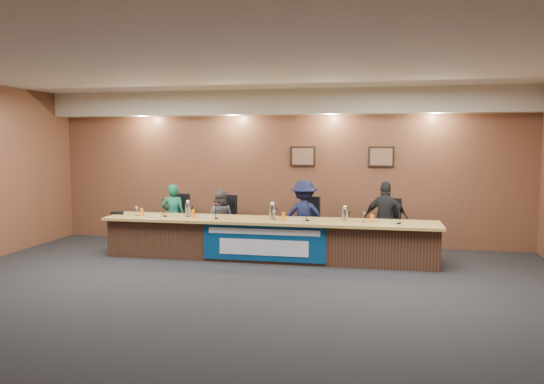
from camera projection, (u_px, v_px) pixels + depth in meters
The scene contains 40 objects.
floor at pixel (233, 296), 7.41m from camera, with size 10.00×10.00×0.00m, color black.
ceiling at pixel (231, 63), 7.11m from camera, with size 10.00×8.00×0.04m, color silver.
wall_back at pixel (284, 168), 11.16m from camera, with size 10.00×0.04×3.20m, color brown.
soffit at pixel (282, 103), 10.79m from camera, with size 10.00×0.50×0.50m, color beige.
dais_body at pixel (268, 240), 9.72m from camera, with size 6.00×0.80×0.70m, color #42281A.
dais_top at pixel (268, 221), 9.63m from camera, with size 6.10×0.95×0.05m, color #B18D48.
banner at pixel (264, 243), 9.31m from camera, with size 2.20×0.02×0.65m, color navy.
banner_text_upper at pixel (263, 232), 9.28m from camera, with size 2.00×0.01×0.10m, color silver.
banner_text_lower at pixel (263, 248), 9.30m from camera, with size 1.60×0.01×0.28m, color silver.
wall_photo_left at pixel (303, 156), 11.03m from camera, with size 0.52×0.04×0.42m, color black.
wall_photo_right at pixel (381, 157), 10.70m from camera, with size 0.52×0.04×0.42m, color black.
panelist_a at pixel (173, 216), 10.81m from camera, with size 0.47×0.31×1.30m, color #135D44.
panelist_b at pixel (220, 220), 10.62m from camera, with size 0.58×0.45×1.19m, color #4A4B4F.
panelist_c at pixel (304, 217), 10.27m from camera, with size 0.91×0.52×1.41m, color #101436.
panelist_d at pixel (386, 219), 9.95m from camera, with size 0.83×0.35×1.42m, color black.
office_chair_a at pixel (175, 223), 10.93m from camera, with size 0.48×0.48×0.08m, color black.
office_chair_b at pixel (222, 225), 10.73m from camera, with size 0.48×0.48×0.08m, color black.
office_chair_c at pixel (305, 227), 10.38m from camera, with size 0.48×0.48×0.08m, color black.
office_chair_d at pixel (386, 230), 10.07m from camera, with size 0.48×0.48×0.08m, color black.
nameplate_a at pixel (151, 215), 9.79m from camera, with size 0.24×0.06×0.09m, color white.
microphone_a at pixel (165, 216), 9.96m from camera, with size 0.07×0.07×0.02m, color black.
juice_glass_a at pixel (142, 212), 10.02m from camera, with size 0.06×0.06×0.15m, color orange.
water_glass_a at pixel (137, 211), 10.07m from camera, with size 0.08×0.08×0.18m, color silver.
nameplate_b at pixel (203, 216), 9.65m from camera, with size 0.24×0.06×0.09m, color white.
microphone_b at pixel (216, 218), 9.69m from camera, with size 0.07×0.07×0.02m, color black.
juice_glass_b at pixel (193, 214), 9.83m from camera, with size 0.06×0.06×0.15m, color orange.
water_glass_b at pixel (188, 212), 9.91m from camera, with size 0.08×0.08×0.18m, color silver.
nameplate_c at pixel (294, 219), 9.30m from camera, with size 0.24×0.06×0.09m, color white.
microphone_c at pixel (307, 220), 9.41m from camera, with size 0.07×0.07×0.02m, color black.
juice_glass_c at pixel (283, 216), 9.48m from camera, with size 0.06×0.06×0.15m, color orange.
water_glass_c at pixel (274, 215), 9.51m from camera, with size 0.08×0.08×0.18m, color silver.
nameplate_d at pixel (387, 222), 8.96m from camera, with size 0.24×0.06×0.09m, color white.
microphone_d at pixel (399, 224), 9.05m from camera, with size 0.07×0.07×0.02m, color black.
juice_glass_d at pixel (372, 219), 9.18m from camera, with size 0.06×0.06×0.15m, color orange.
water_glass_d at pixel (364, 217), 9.25m from camera, with size 0.08×0.08×0.18m, color silver.
carafe_left at pixel (188, 210), 9.99m from camera, with size 0.12×0.12×0.25m, color silver.
carafe_mid at pixel (272, 212), 9.59m from camera, with size 0.12×0.12×0.26m, color silver.
carafe_right at pixel (345, 215), 9.36m from camera, with size 0.11×0.11×0.23m, color silver.
speakerphone at pixel (119, 213), 10.31m from camera, with size 0.32×0.32×0.05m, color black.
paper_stack at pixel (387, 223), 9.18m from camera, with size 0.22×0.30×0.01m, color white.
Camera 1 is at (2.00, -6.98, 2.15)m, focal length 35.00 mm.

